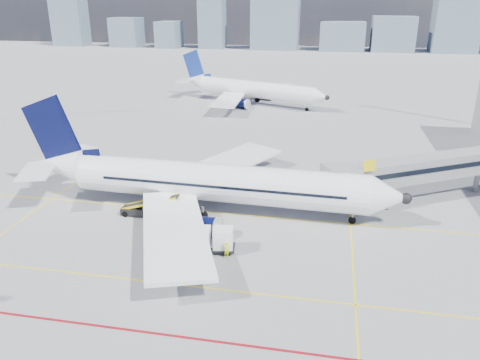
% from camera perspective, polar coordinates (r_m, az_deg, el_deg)
% --- Properties ---
extents(ground, '(420.00, 420.00, 0.00)m').
position_cam_1_polar(ground, '(44.12, -5.02, -8.37)').
color(ground, gray).
rests_on(ground, ground).
extents(apron_markings, '(90.00, 35.12, 0.01)m').
position_cam_1_polar(apron_markings, '(41.06, -7.31, -10.89)').
color(apron_markings, yellow).
rests_on(apron_markings, ground).
extents(jet_bridge, '(23.55, 15.78, 6.30)m').
position_cam_1_polar(jet_bridge, '(58.00, 22.82, 1.41)').
color(jet_bridge, '#979A9F').
rests_on(jet_bridge, ground).
extents(distant_skyline, '(251.66, 14.32, 28.39)m').
position_cam_1_polar(distant_skyline, '(227.57, 7.69, 18.11)').
color(distant_skyline, slate).
rests_on(distant_skyline, ground).
extents(main_aircraft, '(42.63, 37.13, 12.42)m').
position_cam_1_polar(main_aircraft, '(50.80, -4.61, -0.25)').
color(main_aircraft, white).
rests_on(main_aircraft, ground).
extents(second_aircraft, '(35.86, 30.35, 10.99)m').
position_cam_1_polar(second_aircraft, '(105.59, 1.12, 11.02)').
color(second_aircraft, white).
rests_on(second_aircraft, ground).
extents(baggage_tug, '(1.96, 1.23, 1.33)m').
position_cam_1_polar(baggage_tug, '(43.80, -4.36, -7.63)').
color(baggage_tug, white).
rests_on(baggage_tug, ground).
extents(cargo_dolly, '(4.37, 2.47, 2.27)m').
position_cam_1_polar(cargo_dolly, '(43.12, -3.44, -7.18)').
color(cargo_dolly, black).
rests_on(cargo_dolly, ground).
extents(belt_loader, '(6.45, 1.79, 2.63)m').
position_cam_1_polar(belt_loader, '(51.19, -11.62, -3.54)').
color(belt_loader, black).
rests_on(belt_loader, ground).
extents(ramp_worker, '(0.66, 0.70, 1.61)m').
position_cam_1_polar(ramp_worker, '(42.21, -1.61, -8.49)').
color(ramp_worker, yellow).
rests_on(ramp_worker, ground).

